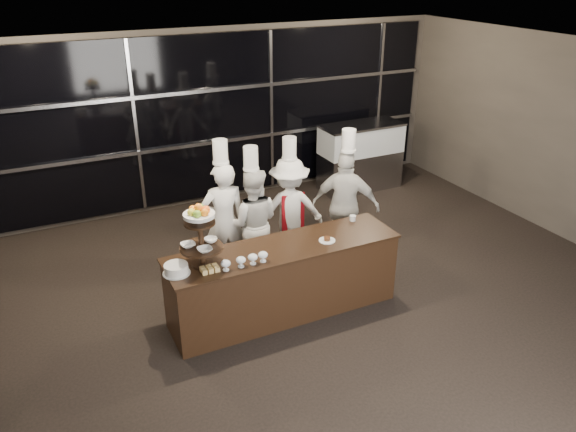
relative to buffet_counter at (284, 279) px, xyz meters
name	(u,v)px	position (x,y,z in m)	size (l,w,h in m)	color
room	(366,239)	(0.33, -1.21, 1.03)	(10.00, 10.00, 10.00)	black
window_wall	(206,119)	(0.33, 3.73, 1.04)	(8.60, 0.10, 2.80)	black
buffet_counter	(284,279)	(0.00, 0.00, 0.00)	(2.84, 0.74, 0.92)	black
display_stand	(200,231)	(-1.00, 0.00, 0.87)	(0.48, 0.48, 0.74)	black
compotes	(246,259)	(-0.57, -0.22, 0.54)	(0.55, 0.11, 0.12)	silver
layer_cake	(176,269)	(-1.31, -0.05, 0.51)	(0.30, 0.30, 0.11)	white
pastry_squares	(210,269)	(-0.97, -0.17, 0.48)	(0.20, 0.13, 0.05)	#DDB86C
small_plate	(327,240)	(0.53, -0.10, 0.47)	(0.20, 0.20, 0.05)	white
chef_cup	(353,218)	(1.11, 0.25, 0.49)	(0.08, 0.08, 0.07)	white
display_case	(360,153)	(3.06, 3.09, 0.22)	(1.53, 0.67, 1.24)	#A5A5AA
chef_a	(224,220)	(-0.34, 1.12, 0.39)	(0.64, 0.45, 1.96)	white
chef_b	(253,222)	(0.03, 1.04, 0.32)	(0.92, 0.84, 1.84)	silver
chef_c	(289,209)	(0.67, 1.21, 0.31)	(1.10, 0.80, 1.83)	white
chef_d	(346,205)	(1.39, 0.89, 0.37)	(1.00, 0.91, 1.93)	silver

